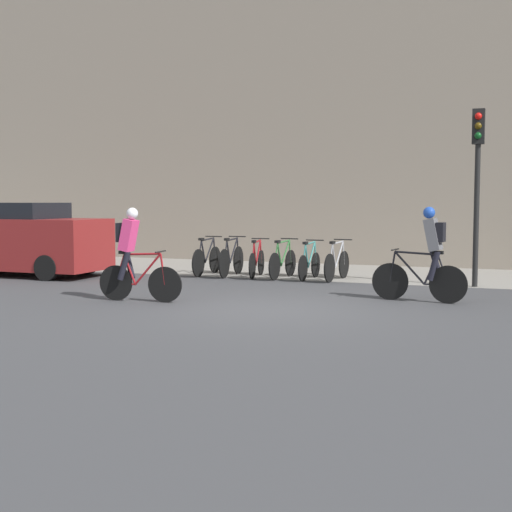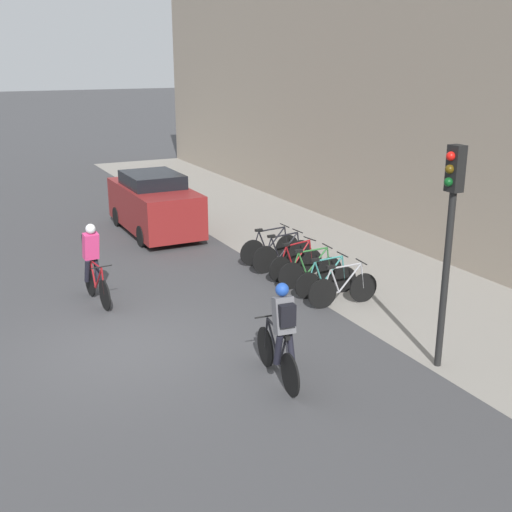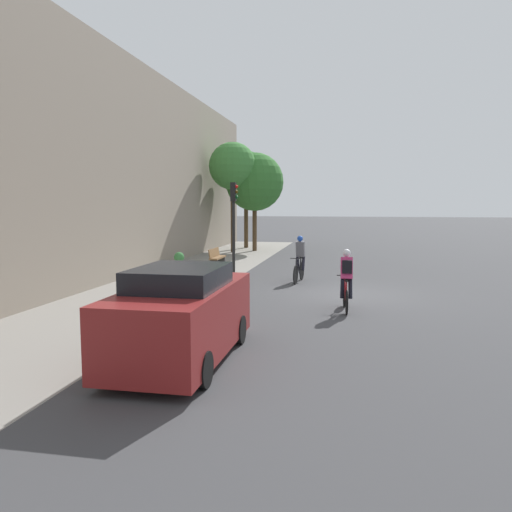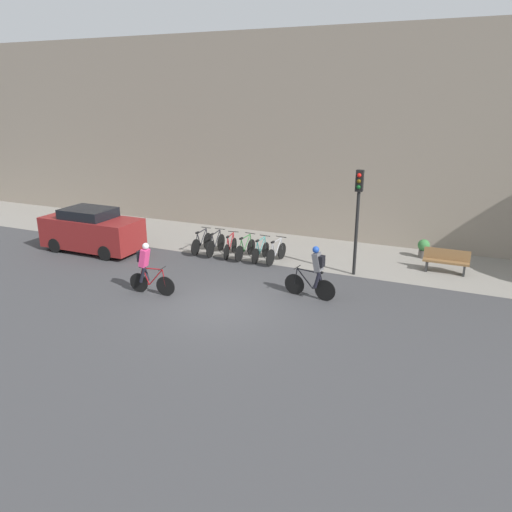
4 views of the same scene
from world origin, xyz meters
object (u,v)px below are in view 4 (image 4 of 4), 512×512
(parked_car, at_px, (92,231))
(potted_plant, at_px, (423,248))
(traffic_light_pole, at_px, (358,204))
(parked_bike_0, at_px, (202,243))
(parked_bike_3, at_px, (245,249))
(parked_bike_5, at_px, (276,253))
(cyclist_pink, at_px, (147,267))
(parked_bike_1, at_px, (216,244))
(parked_bike_2, at_px, (230,247))
(bench, at_px, (446,261))
(parked_bike_4, at_px, (261,251))
(cyclist_grey, at_px, (315,271))

(parked_car, relative_size, potted_plant, 5.51)
(potted_plant, bearing_deg, traffic_light_pole, -124.02)
(parked_bike_0, bearing_deg, parked_car, -158.23)
(parked_bike_3, relative_size, parked_bike_5, 1.01)
(cyclist_pink, height_order, parked_bike_1, cyclist_pink)
(parked_bike_2, xyz_separation_m, parked_car, (-5.71, -1.73, 0.51))
(parked_bike_3, distance_m, bench, 7.79)
(parked_bike_0, bearing_deg, parked_bike_3, -0.01)
(parked_car, bearing_deg, potted_plant, 19.97)
(parked_bike_3, height_order, parked_car, parked_car)
(parked_bike_0, bearing_deg, parked_bike_1, 0.01)
(cyclist_pink, xyz_separation_m, parked_bike_2, (0.70, 4.79, -0.56))
(parked_bike_4, relative_size, potted_plant, 2.05)
(parked_bike_3, xyz_separation_m, parked_bike_5, (1.37, 0.00, 0.00))
(bench, xyz_separation_m, potted_plant, (-0.98, 1.55, -0.03))
(parked_bike_2, bearing_deg, cyclist_grey, -32.76)
(parked_bike_0, relative_size, parked_bike_3, 1.03)
(traffic_light_pole, xyz_separation_m, bench, (3.11, 1.60, -2.22))
(parked_car, bearing_deg, parked_bike_4, 13.76)
(cyclist_pink, height_order, bench, cyclist_pink)
(parked_bike_3, relative_size, traffic_light_pole, 0.44)
(parked_bike_0, bearing_deg, bench, 8.59)
(parked_bike_0, xyz_separation_m, parked_bike_2, (1.37, -0.00, -0.02))
(parked_bike_3, relative_size, parked_bike_4, 1.06)
(parked_bike_0, distance_m, parked_car, 4.70)
(parked_bike_3, bearing_deg, traffic_light_pole, -1.74)
(cyclist_grey, xyz_separation_m, parked_car, (-10.28, 1.21, -0.05))
(parked_bike_0, distance_m, parked_bike_5, 3.42)
(cyclist_pink, relative_size, cyclist_grey, 0.98)
(cyclist_grey, relative_size, parked_bike_3, 1.07)
(parked_bike_1, xyz_separation_m, traffic_light_pole, (5.91, -0.14, 2.27))
(parked_bike_1, bearing_deg, parked_bike_4, -0.01)
(parked_bike_3, relative_size, parked_car, 0.40)
(parked_bike_2, height_order, parked_car, parked_car)
(parked_bike_2, bearing_deg, parked_bike_5, 0.01)
(traffic_light_pole, distance_m, bench, 4.14)
(parked_bike_1, relative_size, parked_bike_5, 1.06)
(parked_car, height_order, potted_plant, parked_car)
(parked_bike_0, distance_m, bench, 9.81)
(cyclist_grey, relative_size, parked_bike_2, 1.12)
(parked_bike_1, xyz_separation_m, parked_bike_4, (2.05, -0.00, -0.03))
(parked_bike_4, distance_m, traffic_light_pole, 4.49)
(parked_bike_5, bearing_deg, parked_bike_3, -179.98)
(cyclist_pink, bearing_deg, parked_bike_4, 66.64)
(parked_bike_0, bearing_deg, cyclist_grey, -26.34)
(parked_bike_2, bearing_deg, parked_bike_4, -0.01)
(parked_bike_4, relative_size, traffic_light_pole, 0.41)
(parked_bike_3, bearing_deg, parked_bike_2, 179.98)
(parked_bike_2, height_order, traffic_light_pole, traffic_light_pole)
(traffic_light_pole, bearing_deg, parked_bike_5, 177.50)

